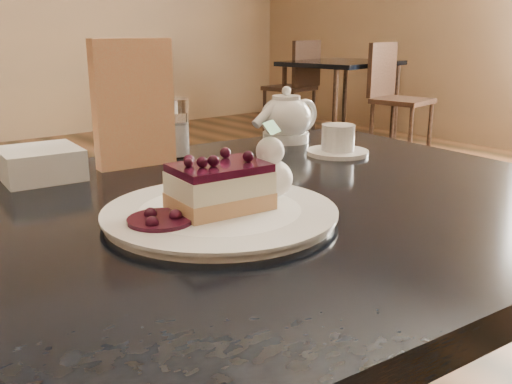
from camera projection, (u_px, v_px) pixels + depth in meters
main_table at (203, 262)px, 0.77m from camera, size 1.23×0.89×0.73m
dessert_plate at (220, 214)px, 0.71m from camera, size 0.28×0.28×0.01m
cheesecake_slice at (220, 187)px, 0.70m from camera, size 0.12×0.09×0.06m
whipped_cream at (270, 178)px, 0.75m from camera, size 0.06×0.06×0.05m
berry_sauce at (161, 220)px, 0.66m from camera, size 0.08×0.08×0.01m
tea_set at (296, 124)px, 1.15m from camera, size 0.16×0.27×0.10m
menu_card at (134, 104)px, 0.95m from camera, size 0.14×0.04×0.21m
sugar_shaker at (174, 127)px, 1.04m from camera, size 0.06×0.06×0.11m
napkin_stack at (40, 163)px, 0.89m from camera, size 0.13×0.13×0.05m
bg_table_far_right at (339, 134)px, 4.97m from camera, size 1.02×1.67×1.11m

